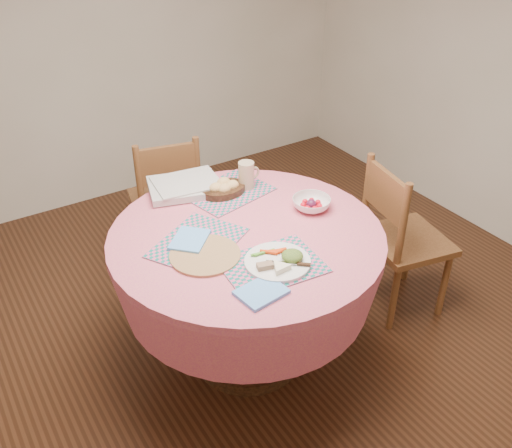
{
  "coord_description": "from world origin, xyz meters",
  "views": [
    {
      "loc": [
        -1.1,
        -1.81,
        2.15
      ],
      "look_at": [
        0.05,
        0.0,
        0.78
      ],
      "focal_mm": 40.0,
      "sensor_mm": 36.0,
      "label": 1
    }
  ],
  "objects_px": {
    "chair_right": "(400,236)",
    "dinner_plate": "(280,260)",
    "wicker_trivet": "(205,255)",
    "fruit_bowl": "(311,204)",
    "latte_mug": "(247,175)",
    "bread_bowl": "(223,188)",
    "dining_table": "(247,268)",
    "chair_back": "(167,198)"
  },
  "relations": [
    {
      "from": "bread_bowl",
      "to": "dinner_plate",
      "type": "bearing_deg",
      "value": -98.77
    },
    {
      "from": "dinner_plate",
      "to": "bread_bowl",
      "type": "xyz_separation_m",
      "value": [
        0.1,
        0.64,
        0.01
      ]
    },
    {
      "from": "wicker_trivet",
      "to": "dinner_plate",
      "type": "bearing_deg",
      "value": -43.08
    },
    {
      "from": "wicker_trivet",
      "to": "bread_bowl",
      "type": "distance_m",
      "value": 0.53
    },
    {
      "from": "latte_mug",
      "to": "fruit_bowl",
      "type": "xyz_separation_m",
      "value": [
        0.15,
        -0.34,
        -0.05
      ]
    },
    {
      "from": "chair_right",
      "to": "wicker_trivet",
      "type": "relative_size",
      "value": 2.98
    },
    {
      "from": "dinner_plate",
      "to": "bread_bowl",
      "type": "height_order",
      "value": "bread_bowl"
    },
    {
      "from": "wicker_trivet",
      "to": "bread_bowl",
      "type": "height_order",
      "value": "bread_bowl"
    },
    {
      "from": "dining_table",
      "to": "latte_mug",
      "type": "relative_size",
      "value": 9.07
    },
    {
      "from": "fruit_bowl",
      "to": "bread_bowl",
      "type": "bearing_deg",
      "value": 128.68
    },
    {
      "from": "bread_bowl",
      "to": "fruit_bowl",
      "type": "bearing_deg",
      "value": -51.32
    },
    {
      "from": "bread_bowl",
      "to": "chair_right",
      "type": "bearing_deg",
      "value": -29.62
    },
    {
      "from": "dining_table",
      "to": "wicker_trivet",
      "type": "bearing_deg",
      "value": -166.51
    },
    {
      "from": "chair_right",
      "to": "dinner_plate",
      "type": "bearing_deg",
      "value": 112.27
    },
    {
      "from": "chair_right",
      "to": "fruit_bowl",
      "type": "distance_m",
      "value": 0.62
    },
    {
      "from": "wicker_trivet",
      "to": "fruit_bowl",
      "type": "xyz_separation_m",
      "value": [
        0.61,
        0.07,
        0.02
      ]
    },
    {
      "from": "chair_right",
      "to": "latte_mug",
      "type": "relative_size",
      "value": 6.54
    },
    {
      "from": "chair_right",
      "to": "latte_mug",
      "type": "bearing_deg",
      "value": 67.64
    },
    {
      "from": "chair_right",
      "to": "latte_mug",
      "type": "xyz_separation_m",
      "value": [
        -0.68,
        0.45,
        0.36
      ]
    },
    {
      "from": "chair_back",
      "to": "fruit_bowl",
      "type": "xyz_separation_m",
      "value": [
        0.34,
        -0.94,
        0.32
      ]
    },
    {
      "from": "dinner_plate",
      "to": "fruit_bowl",
      "type": "distance_m",
      "value": 0.47
    },
    {
      "from": "wicker_trivet",
      "to": "fruit_bowl",
      "type": "relative_size",
      "value": 1.25
    },
    {
      "from": "dinner_plate",
      "to": "bread_bowl",
      "type": "relative_size",
      "value": 1.19
    },
    {
      "from": "dining_table",
      "to": "latte_mug",
      "type": "bearing_deg",
      "value": 58.14
    },
    {
      "from": "fruit_bowl",
      "to": "latte_mug",
      "type": "bearing_deg",
      "value": 113.75
    },
    {
      "from": "dining_table",
      "to": "bread_bowl",
      "type": "xyz_separation_m",
      "value": [
        0.09,
        0.36,
        0.23
      ]
    },
    {
      "from": "wicker_trivet",
      "to": "fruit_bowl",
      "type": "distance_m",
      "value": 0.61
    },
    {
      "from": "chair_back",
      "to": "fruit_bowl",
      "type": "bearing_deg",
      "value": 122.07
    },
    {
      "from": "chair_back",
      "to": "bread_bowl",
      "type": "xyz_separation_m",
      "value": [
        0.06,
        -0.59,
        0.33
      ]
    },
    {
      "from": "dining_table",
      "to": "bread_bowl",
      "type": "bearing_deg",
      "value": 76.17
    },
    {
      "from": "fruit_bowl",
      "to": "chair_right",
      "type": "bearing_deg",
      "value": -11.71
    },
    {
      "from": "chair_back",
      "to": "chair_right",
      "type": "bearing_deg",
      "value": 141.76
    },
    {
      "from": "latte_mug",
      "to": "dinner_plate",
      "type": "bearing_deg",
      "value": -110.02
    },
    {
      "from": "wicker_trivet",
      "to": "bread_bowl",
      "type": "relative_size",
      "value": 1.3
    },
    {
      "from": "bread_bowl",
      "to": "latte_mug",
      "type": "distance_m",
      "value": 0.14
    },
    {
      "from": "bread_bowl",
      "to": "fruit_bowl",
      "type": "relative_size",
      "value": 0.96
    },
    {
      "from": "wicker_trivet",
      "to": "dinner_plate",
      "type": "height_order",
      "value": "dinner_plate"
    },
    {
      "from": "chair_back",
      "to": "bread_bowl",
      "type": "bearing_deg",
      "value": 108.0
    },
    {
      "from": "dinner_plate",
      "to": "latte_mug",
      "type": "distance_m",
      "value": 0.67
    },
    {
      "from": "dinner_plate",
      "to": "chair_right",
      "type": "bearing_deg",
      "value": 11.04
    },
    {
      "from": "dining_table",
      "to": "bread_bowl",
      "type": "distance_m",
      "value": 0.44
    },
    {
      "from": "dining_table",
      "to": "fruit_bowl",
      "type": "relative_size",
      "value": 5.16
    }
  ]
}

